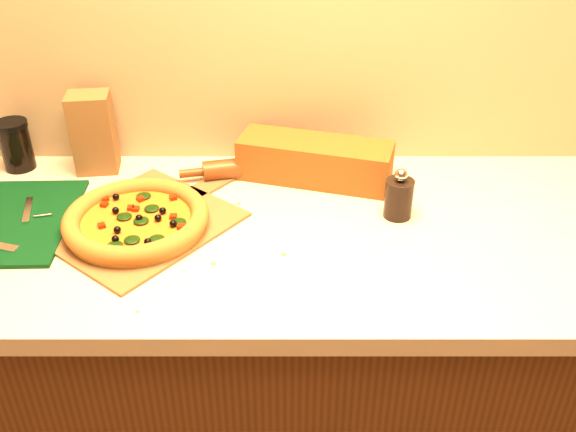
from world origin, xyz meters
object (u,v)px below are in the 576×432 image
object	(u,v)px
rolling_pin	(254,166)
pizza_peel	(145,221)
pepper_grinder	(399,197)
cutting_board	(14,221)
dark_jar	(16,145)
pizza	(136,220)

from	to	relation	value
rolling_pin	pizza_peel	bearing A→B (deg)	-137.27
rolling_pin	pepper_grinder	bearing A→B (deg)	-29.61
cutting_board	dark_jar	world-z (taller)	dark_jar
pizza	rolling_pin	xyz separation A→B (m)	(0.23, 0.24, -0.00)
cutting_board	dark_jar	size ratio (longest dim) A/B	2.74
pepper_grinder	rolling_pin	world-z (taller)	pepper_grinder
pizza_peel	pizza	size ratio (longest dim) A/B	1.63
pizza_peel	dark_jar	xyz separation A→B (m)	(-0.35, 0.25, 0.06)
pepper_grinder	rolling_pin	xyz separation A→B (m)	(-0.32, 0.18, -0.02)
pizza_peel	cutting_board	size ratio (longest dim) A/B	1.46
pizza	pepper_grinder	bearing A→B (deg)	5.96
pizza_peel	rolling_pin	distance (m)	0.31
dark_jar	pizza_peel	bearing A→B (deg)	-34.96
cutting_board	pepper_grinder	size ratio (longest dim) A/B	2.92
pizza_peel	pizza	world-z (taller)	pizza
pizza	rolling_pin	world-z (taller)	pizza
pizza	pepper_grinder	world-z (taller)	pepper_grinder
pepper_grinder	rolling_pin	bearing A→B (deg)	150.39
pizza	dark_jar	xyz separation A→B (m)	(-0.34, 0.28, 0.04)
dark_jar	cutting_board	bearing A→B (deg)	-73.92
pepper_grinder	dark_jar	size ratio (longest dim) A/B	0.94
pizza	cutting_board	distance (m)	0.27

